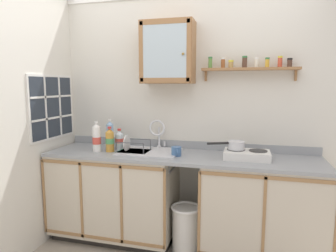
% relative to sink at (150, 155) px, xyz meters
% --- Properties ---
extents(back_wall, '(3.26, 0.07, 2.53)m').
position_rel_sink_xyz_m(back_wall, '(0.31, 0.29, 0.39)').
color(back_wall, silver).
rests_on(back_wall, ground).
extents(side_wall_left, '(0.05, 3.51, 2.53)m').
position_rel_sink_xyz_m(side_wall_left, '(-1.05, -0.69, 0.38)').
color(side_wall_left, silver).
rests_on(side_wall_left, ground).
extents(lower_cabinet_run, '(1.27, 0.61, 0.89)m').
position_rel_sink_xyz_m(lower_cabinet_run, '(-0.38, -0.04, -0.44)').
color(lower_cabinet_run, black).
rests_on(lower_cabinet_run, ground).
extents(lower_cabinet_run_right, '(1.09, 0.61, 0.89)m').
position_rel_sink_xyz_m(lower_cabinet_run_right, '(1.08, -0.04, -0.44)').
color(lower_cabinet_run_right, black).
rests_on(lower_cabinet_run_right, ground).
extents(countertop, '(2.62, 0.63, 0.03)m').
position_rel_sink_xyz_m(countertop, '(0.31, -0.04, 0.02)').
color(countertop, gray).
rests_on(countertop, lower_cabinet_run).
extents(backsplash, '(2.62, 0.02, 0.08)m').
position_rel_sink_xyz_m(backsplash, '(0.31, 0.25, 0.08)').
color(backsplash, gray).
rests_on(backsplash, countertop).
extents(sink, '(0.59, 0.48, 0.45)m').
position_rel_sink_xyz_m(sink, '(0.00, 0.00, 0.00)').
color(sink, silver).
rests_on(sink, countertop).
extents(hot_plate_stove, '(0.40, 0.26, 0.08)m').
position_rel_sink_xyz_m(hot_plate_stove, '(0.93, -0.04, 0.07)').
color(hot_plate_stove, silver).
rests_on(hot_plate_stove, countertop).
extents(saucepan, '(0.33, 0.20, 0.08)m').
position_rel_sink_xyz_m(saucepan, '(0.82, -0.02, 0.15)').
color(saucepan, silver).
rests_on(saucepan, hot_plate_stove).
extents(bottle_opaque_white_0, '(0.08, 0.08, 0.30)m').
position_rel_sink_xyz_m(bottle_opaque_white_0, '(-0.52, -0.12, 0.17)').
color(bottle_opaque_white_0, white).
rests_on(bottle_opaque_white_0, countertop).
extents(bottle_water_clear_1, '(0.09, 0.09, 0.22)m').
position_rel_sink_xyz_m(bottle_water_clear_1, '(-0.34, 0.02, 0.13)').
color(bottle_water_clear_1, silver).
rests_on(bottle_water_clear_1, countertop).
extents(bottle_juice_amber_2, '(0.09, 0.09, 0.25)m').
position_rel_sink_xyz_m(bottle_juice_amber_2, '(-0.40, -0.09, 0.15)').
color(bottle_juice_amber_2, gold).
rests_on(bottle_juice_amber_2, countertop).
extents(bottle_water_blue_3, '(0.07, 0.07, 0.31)m').
position_rel_sink_xyz_m(bottle_water_blue_3, '(-0.45, 0.03, 0.17)').
color(bottle_water_blue_3, '#8CB7E0').
rests_on(bottle_water_blue_3, countertop).
extents(dish_rack, '(0.30, 0.23, 0.17)m').
position_rel_sink_xyz_m(dish_rack, '(-0.17, -0.05, 0.06)').
color(dish_rack, '#26664C').
rests_on(dish_rack, countertop).
extents(mug, '(0.09, 0.13, 0.09)m').
position_rel_sink_xyz_m(mug, '(0.29, -0.10, 0.08)').
color(mug, '#3F6699').
rests_on(mug, countertop).
extents(wall_cabinet, '(0.52, 0.28, 0.60)m').
position_rel_sink_xyz_m(wall_cabinet, '(0.14, 0.14, 1.01)').
color(wall_cabinet, '#996B42').
extents(spice_shelf, '(0.89, 0.14, 0.23)m').
position_rel_sink_xyz_m(spice_shelf, '(0.92, 0.19, 0.86)').
color(spice_shelf, '#996B42').
extents(window, '(0.03, 0.69, 0.65)m').
position_rel_sink_xyz_m(window, '(-1.02, -0.12, 0.47)').
color(window, '#262D38').
extents(trash_bin, '(0.28, 0.28, 0.46)m').
position_rel_sink_xyz_m(trash_bin, '(0.39, -0.15, -0.65)').
color(trash_bin, silver).
rests_on(trash_bin, ground).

